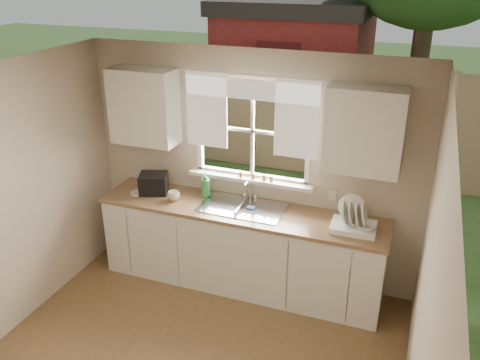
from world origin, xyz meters
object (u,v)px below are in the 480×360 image
at_px(cup, 174,196).
at_px(black_appliance, 154,183).
at_px(soap_bottle_a, 206,185).
at_px(dish_rack, 354,222).

bearing_deg(cup, black_appliance, 136.30).
bearing_deg(cup, soap_bottle_a, 9.91).
height_order(dish_rack, cup, dish_rack).
relative_size(soap_bottle_a, black_appliance, 0.97).
relative_size(dish_rack, soap_bottle_a, 1.53).
distance_m(dish_rack, cup, 1.90).
bearing_deg(soap_bottle_a, black_appliance, 174.99).
distance_m(cup, black_appliance, 0.32).
height_order(dish_rack, black_appliance, dish_rack).
bearing_deg(dish_rack, cup, -178.91).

